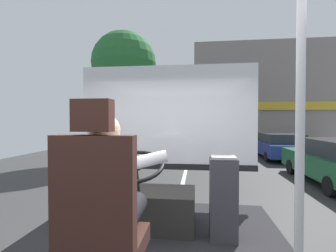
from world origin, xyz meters
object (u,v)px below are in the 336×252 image
(bus_driver, at_px, (108,191))
(fare_box, at_px, (223,198))
(driver_seat, at_px, (101,224))
(parked_car_blue, at_px, (279,145))
(handrail_pole, at_px, (300,139))
(steering_console, at_px, (144,206))

(bus_driver, xyz_separation_m, fare_box, (0.83, 0.90, -0.30))
(driver_seat, relative_size, bus_driver, 1.64)
(parked_car_blue, bearing_deg, driver_seat, -112.22)
(bus_driver, bearing_deg, handrail_pole, -11.83)
(bus_driver, distance_m, handrail_pole, 1.17)
(driver_seat, xyz_separation_m, handrail_pole, (1.09, -0.11, 0.53))
(bus_driver, distance_m, fare_box, 1.26)
(driver_seat, height_order, bus_driver, driver_seat)
(fare_box, bearing_deg, bus_driver, -132.80)
(driver_seat, relative_size, handrail_pole, 0.60)
(bus_driver, bearing_deg, steering_console, 90.00)
(bus_driver, relative_size, parked_car_blue, 0.19)
(handrail_pole, distance_m, fare_box, 1.33)
(handrail_pole, relative_size, fare_box, 2.62)
(driver_seat, height_order, handrail_pole, handrail_pole)
(driver_seat, distance_m, handrail_pole, 1.22)
(bus_driver, xyz_separation_m, steering_console, (-0.00, 1.07, -0.47))
(steering_console, bearing_deg, parked_car_blue, 65.44)
(bus_driver, height_order, parked_car_blue, bus_driver)
(parked_car_blue, bearing_deg, steering_console, -114.56)
(driver_seat, height_order, steering_console, driver_seat)
(steering_console, relative_size, fare_box, 1.35)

